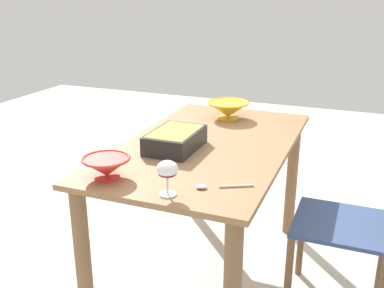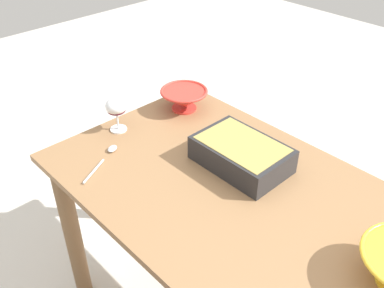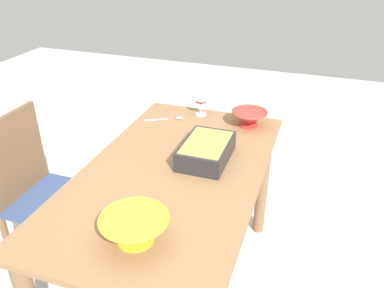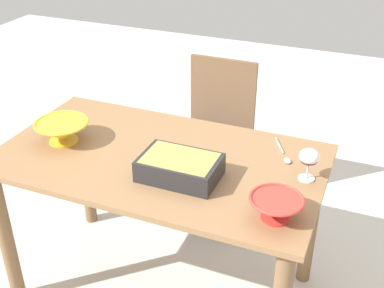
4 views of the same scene
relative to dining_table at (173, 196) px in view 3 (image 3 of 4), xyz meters
name	(u,v)px [view 3 (image 3 of 4)]	position (x,y,z in m)	size (l,w,h in m)	color
dining_table	(173,196)	(0.00, 0.00, 0.00)	(1.41, 0.79, 0.78)	olive
chair	(41,190)	(0.01, -0.77, -0.13)	(0.42, 0.45, 0.93)	#334772
wine_glass	(201,99)	(-0.62, -0.07, 0.24)	(0.08, 0.08, 0.14)	white
casserole_dish	(206,150)	(-0.15, 0.11, 0.19)	(0.32, 0.21, 0.09)	#262628
mixing_bowl	(135,228)	(0.46, 0.04, 0.20)	(0.25, 0.25, 0.10)	yellow
small_bowl	(249,118)	(-0.57, 0.23, 0.19)	(0.20, 0.20, 0.09)	red
serving_spoon	(172,119)	(-0.50, -0.20, 0.15)	(0.12, 0.21, 0.01)	silver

